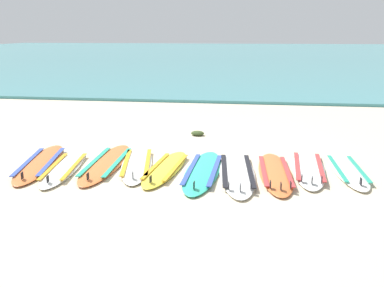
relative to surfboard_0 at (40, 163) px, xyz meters
The scene contains 13 objects.
ground_plane 2.47m from the surfboard_0, ahead, with size 80.00×80.00×0.00m, color beige.
sea 36.92m from the surfboard_0, 86.21° to the left, with size 80.00×60.00×0.10m, color teal.
surfboard_0 is the anchor object (origin of this frame).
surfboard_1 0.59m from the surfboard_0, 19.95° to the right, with size 0.77×2.11×0.18m.
surfboard_2 1.22m from the surfboard_0, ahead, with size 0.65×2.42×0.18m.
surfboard_3 1.79m from the surfboard_0, ahead, with size 0.94×2.25×0.18m.
surfboard_4 2.36m from the surfboard_0, ahead, with size 0.74×2.11×0.18m.
surfboard_5 3.02m from the surfboard_0, ahead, with size 0.69×2.35×0.18m.
surfboard_6 3.62m from the surfboard_0, ahead, with size 0.78×2.46×0.18m.
surfboard_7 4.27m from the surfboard_0, ahead, with size 0.61×2.23×0.18m.
surfboard_8 4.89m from the surfboard_0, ahead, with size 0.74×2.24×0.18m.
surfboard_9 5.55m from the surfboard_0, ahead, with size 0.52×2.02×0.18m.
seaweed_clump_near_shoreline 3.64m from the surfboard_0, 43.53° to the left, with size 0.31×0.25×0.11m, color #384723.
Camera 1 is at (1.24, -7.03, 2.40)m, focal length 37.71 mm.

